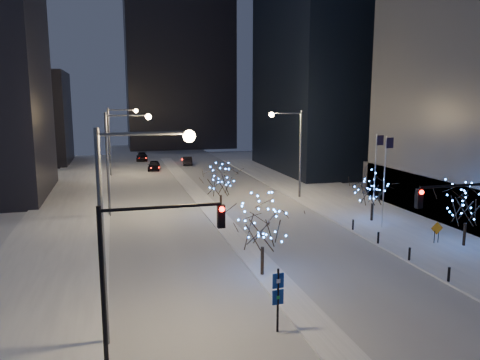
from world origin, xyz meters
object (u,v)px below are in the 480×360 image
object	(u,v)px
street_lamp_w_near	(125,206)
holiday_tree_median_near	(263,224)
holiday_tree_median_far	(221,180)
street_lamp_east	(293,142)
car_near	(154,165)
street_lamp_w_far	(116,132)
holiday_tree_plaza_near	(467,205)
construction_sign	(437,230)
holiday_tree_plaza_far	(373,190)
wayfinding_sign	(278,294)
street_lamp_w_mid	(118,149)
traffic_signal_east	(473,222)
traffic_signal_west	(140,257)
car_mid	(187,161)
car_far	(142,157)

from	to	relation	value
street_lamp_w_near	holiday_tree_median_near	size ratio (longest dim) A/B	1.96
holiday_tree_median_near	holiday_tree_median_far	distance (m)	16.39
street_lamp_east	car_near	distance (m)	29.94
street_lamp_w_far	holiday_tree_plaza_near	distance (m)	49.23
street_lamp_w_near	construction_sign	distance (m)	25.81
car_near	holiday_tree_plaza_far	size ratio (longest dim) A/B	1.01
street_lamp_east	wayfinding_sign	xyz separation A→B (m)	(-12.08, -29.00, -4.46)
street_lamp_east	street_lamp_w_mid	bearing A→B (deg)	-171.04
street_lamp_east	traffic_signal_east	size ratio (longest dim) A/B	1.43
holiday_tree_median_near	construction_sign	distance (m)	15.60
street_lamp_w_mid	construction_sign	distance (m)	29.03
street_lamp_east	holiday_tree_plaza_near	bearing A→B (deg)	-72.94
traffic_signal_east	holiday_tree_median_near	world-z (taller)	traffic_signal_east
street_lamp_w_near	wayfinding_sign	size ratio (longest dim) A/B	3.09
traffic_signal_west	car_mid	world-z (taller)	traffic_signal_west
holiday_tree_median_near	holiday_tree_median_far	bearing A→B (deg)	86.50
street_lamp_w_far	wayfinding_sign	distance (m)	51.67
holiday_tree_plaza_near	car_mid	bearing A→B (deg)	104.69
street_lamp_w_far	car_far	size ratio (longest dim) A/B	2.02
car_far	street_lamp_w_far	bearing A→B (deg)	-100.89
holiday_tree_plaza_far	construction_sign	bearing A→B (deg)	-80.37
holiday_tree_median_far	holiday_tree_plaza_near	bearing A→B (deg)	-42.89
car_mid	holiday_tree_median_far	size ratio (longest dim) A/B	0.85
holiday_tree_median_near	holiday_tree_plaza_near	world-z (taller)	holiday_tree_median_near
street_lamp_w_near	holiday_tree_plaza_near	bearing A→B (deg)	17.27
street_lamp_w_far	holiday_tree_plaza_near	size ratio (longest dim) A/B	2.02
traffic_signal_west	car_far	world-z (taller)	traffic_signal_west
holiday_tree_median_near	holiday_tree_median_far	xyz separation A→B (m)	(1.00, 16.36, 0.02)
street_lamp_east	traffic_signal_west	bearing A→B (deg)	-121.69
car_far	holiday_tree_plaza_far	size ratio (longest dim) A/B	1.10
car_near	construction_sign	bearing A→B (deg)	-60.48
traffic_signal_west	construction_sign	distance (m)	25.83
holiday_tree_plaza_far	street_lamp_east	bearing A→B (deg)	105.97
street_lamp_east	wayfinding_sign	bearing A→B (deg)	-112.62
street_lamp_w_mid	street_lamp_w_far	xyz separation A→B (m)	(0.00, 25.00, 0.00)
holiday_tree_plaza_near	car_far	bearing A→B (deg)	109.40
street_lamp_w_mid	holiday_tree_median_near	distance (m)	20.90
traffic_signal_east	holiday_tree_plaza_far	world-z (taller)	traffic_signal_east
street_lamp_w_near	holiday_tree_plaza_far	bearing A→B (deg)	36.26
traffic_signal_west	holiday_tree_median_far	distance (m)	26.10
traffic_signal_east	holiday_tree_plaza_far	distance (m)	18.04
street_lamp_w_near	holiday_tree_median_near	xyz separation A→B (m)	(8.44, 6.13, -3.05)
traffic_signal_west	car_far	size ratio (longest dim) A/B	1.42
traffic_signal_west	holiday_tree_plaza_near	xyz separation A→B (m)	(24.71, 9.84, -1.41)
street_lamp_w_near	car_far	size ratio (longest dim) A/B	2.02
street_lamp_w_mid	traffic_signal_east	size ratio (longest dim) A/B	1.43
traffic_signal_east	car_mid	world-z (taller)	traffic_signal_east
wayfinding_sign	holiday_tree_plaza_far	bearing A→B (deg)	42.88
street_lamp_w_far	street_lamp_east	size ratio (longest dim) A/B	1.00
street_lamp_east	street_lamp_w_far	bearing A→B (deg)	130.85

